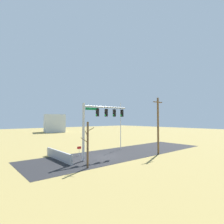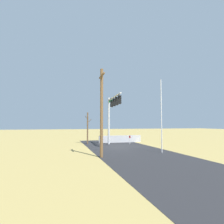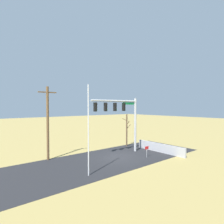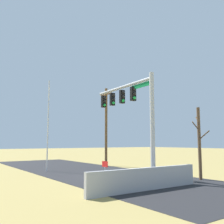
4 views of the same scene
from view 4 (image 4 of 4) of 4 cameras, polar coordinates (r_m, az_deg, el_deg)
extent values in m
plane|color=#9E894C|center=(18.05, 0.08, -14.05)|extent=(160.00, 160.00, 0.00)
cube|color=#232326|center=(21.42, -6.23, -12.84)|extent=(28.00, 8.00, 0.01)
cube|color=#B7B5AD|center=(15.15, 11.93, -15.29)|extent=(6.00, 6.00, 0.01)
cube|color=#A8A8AD|center=(12.80, 7.68, -14.56)|extent=(0.20, 6.70, 1.07)
cylinder|color=#B2B5BA|center=(15.72, 8.98, -2.98)|extent=(0.28, 0.28, 6.60)
cylinder|color=#B2B5BA|center=(18.61, 2.32, 5.55)|extent=(6.33, 0.47, 0.20)
cube|color=#0F7238|center=(16.96, 6.25, 5.83)|extent=(1.80, 0.11, 0.28)
cube|color=black|center=(17.46, 4.71, 4.04)|extent=(0.26, 0.37, 0.96)
sphere|color=black|center=(17.40, 5.00, 5.09)|extent=(0.22, 0.22, 0.22)
sphere|color=black|center=(17.35, 5.01, 4.12)|extent=(0.22, 0.22, 0.22)
sphere|color=green|center=(17.29, 5.02, 3.14)|extent=(0.22, 0.22, 0.22)
cube|color=black|center=(18.50, 2.26, 3.41)|extent=(0.26, 0.37, 0.96)
sphere|color=black|center=(18.44, 2.52, 4.40)|extent=(0.22, 0.22, 0.22)
sphere|color=black|center=(18.38, 2.53, 3.48)|extent=(0.22, 0.22, 0.22)
sphere|color=green|center=(18.33, 2.53, 2.56)|extent=(0.22, 0.22, 0.22)
cube|color=black|center=(19.58, 0.08, 2.84)|extent=(0.26, 0.37, 0.96)
sphere|color=black|center=(19.50, 0.31, 3.77)|extent=(0.22, 0.22, 0.22)
sphere|color=black|center=(19.45, 0.31, 2.90)|extent=(0.22, 0.22, 0.22)
sphere|color=green|center=(19.40, 0.31, 2.03)|extent=(0.22, 0.22, 0.22)
cube|color=black|center=(20.68, -1.88, 2.33)|extent=(0.26, 0.37, 0.96)
sphere|color=black|center=(20.60, -1.66, 3.21)|extent=(0.22, 0.22, 0.22)
sphere|color=black|center=(20.55, -1.66, 2.39)|extent=(0.22, 0.22, 0.22)
sphere|color=green|center=(20.50, -1.67, 1.56)|extent=(0.22, 0.22, 0.22)
cylinder|color=silver|center=(21.55, -14.06, -2.81)|extent=(0.10, 0.10, 7.39)
cylinder|color=brown|center=(25.41, -1.32, -3.26)|extent=(0.26, 0.26, 7.68)
cube|color=brown|center=(25.82, -1.30, 3.94)|extent=(1.90, 0.12, 0.12)
cylinder|color=brown|center=(17.01, 18.86, -6.54)|extent=(0.20, 0.20, 4.49)
cylinder|color=brown|center=(16.80, 19.81, -4.86)|extent=(0.78, 0.07, 0.57)
cylinder|color=brown|center=(17.37, 18.43, -1.56)|extent=(0.54, 0.47, 0.39)
cylinder|color=brown|center=(16.83, 18.10, -2.96)|extent=(0.12, 0.61, 0.55)
cylinder|color=silver|center=(14.89, -1.59, -13.85)|extent=(0.04, 0.04, 0.90)
cube|color=red|center=(14.83, -1.58, -11.51)|extent=(0.56, 0.02, 0.32)
camera|label=1|loc=(28.67, 53.51, 0.91)|focal=28.56mm
camera|label=2|loc=(40.93, -9.71, -5.87)|focal=30.13mm
camera|label=3|loc=(28.34, -44.46, 1.94)|focal=29.02mm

